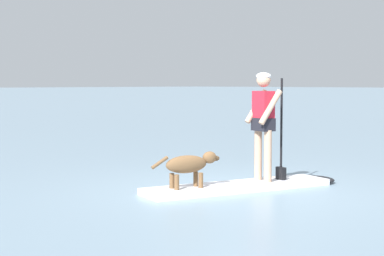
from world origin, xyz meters
name	(u,v)px	position (x,y,z in m)	size (l,w,h in m)	color
ground_plane	(238,190)	(0.00, 0.00, 0.00)	(400.00, 400.00, 0.00)	gray
paddleboard	(250,185)	(0.22, -0.06, 0.05)	(3.39, 1.55, 0.10)	silver
person_paddler	(264,119)	(0.46, -0.13, 1.08)	(0.66, 0.57, 1.70)	tan
dog	(189,165)	(-0.81, 0.23, 0.44)	(1.10, 0.41, 0.52)	brown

